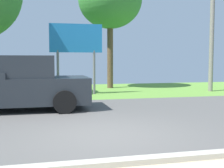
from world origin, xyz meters
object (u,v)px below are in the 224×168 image
(pickup_truck, at_px, (13,85))
(utility_pole, at_px, (212,17))
(tree_right_mid, at_px, (110,0))
(roadside_billboard, at_px, (76,43))

(pickup_truck, height_order, utility_pole, utility_pole)
(pickup_truck, xyz_separation_m, tree_right_mid, (5.06, 7.20, 4.48))
(tree_right_mid, bearing_deg, utility_pole, -32.50)
(pickup_truck, bearing_deg, tree_right_mid, 60.51)
(utility_pole, bearing_deg, roadside_billboard, 179.32)
(pickup_truck, distance_m, utility_pole, 11.27)
(pickup_truck, relative_size, roadside_billboard, 1.49)
(pickup_truck, distance_m, roadside_billboard, 5.17)
(utility_pole, relative_size, tree_right_mid, 1.09)
(pickup_truck, bearing_deg, roadside_billboard, 63.05)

